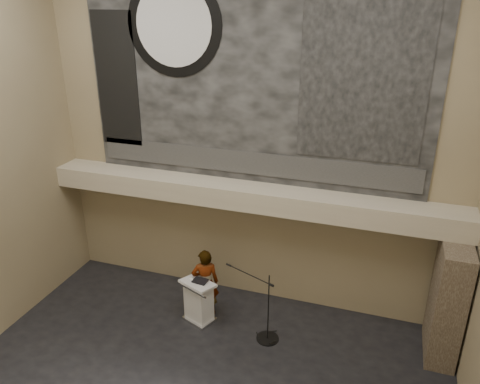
% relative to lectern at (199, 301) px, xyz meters
% --- Properties ---
extents(wall_back, '(10.00, 0.02, 8.50)m').
position_rel_lectern_xyz_m(wall_back, '(0.79, 1.55, 3.70)').
color(wall_back, '#817051').
rests_on(wall_back, floor).
extents(soffit, '(10.00, 0.80, 0.50)m').
position_rel_lectern_xyz_m(soffit, '(0.79, 1.15, 2.40)').
color(soffit, tan).
rests_on(soffit, wall_back).
extents(sprinkler_left, '(0.04, 0.04, 0.06)m').
position_rel_lectern_xyz_m(sprinkler_left, '(-0.81, 1.10, 2.12)').
color(sprinkler_left, '#B2893D').
rests_on(sprinkler_left, soffit).
extents(sprinkler_right, '(0.04, 0.04, 0.06)m').
position_rel_lectern_xyz_m(sprinkler_right, '(2.69, 1.10, 2.12)').
color(sprinkler_right, '#B2893D').
rests_on(sprinkler_right, soffit).
extents(banner, '(8.00, 0.05, 5.00)m').
position_rel_lectern_xyz_m(banner, '(0.79, 1.52, 5.15)').
color(banner, black).
rests_on(banner, wall_back).
extents(banner_text_strip, '(7.76, 0.02, 0.55)m').
position_rel_lectern_xyz_m(banner_text_strip, '(0.79, 1.48, 3.10)').
color(banner_text_strip, '#2D2D2D').
rests_on(banner_text_strip, banner).
extents(banner_clock_rim, '(2.30, 0.02, 2.30)m').
position_rel_lectern_xyz_m(banner_clock_rim, '(-1.01, 1.48, 6.15)').
color(banner_clock_rim, black).
rests_on(banner_clock_rim, banner).
extents(banner_clock_face, '(1.84, 0.02, 1.84)m').
position_rel_lectern_xyz_m(banner_clock_face, '(-1.01, 1.46, 6.15)').
color(banner_clock_face, silver).
rests_on(banner_clock_face, banner).
extents(banner_building_print, '(2.60, 0.02, 3.60)m').
position_rel_lectern_xyz_m(banner_building_print, '(3.19, 1.48, 5.25)').
color(banner_building_print, black).
rests_on(banner_building_print, banner).
extents(banner_brick_print, '(1.10, 0.02, 3.20)m').
position_rel_lectern_xyz_m(banner_brick_print, '(-2.61, 1.48, 4.85)').
color(banner_brick_print, black).
rests_on(banner_brick_print, banner).
extents(stone_pier, '(0.60, 1.40, 2.70)m').
position_rel_lectern_xyz_m(stone_pier, '(5.44, 0.70, 0.80)').
color(stone_pier, '#403427').
rests_on(stone_pier, floor).
extents(lectern, '(0.92, 0.80, 1.14)m').
position_rel_lectern_xyz_m(lectern, '(0.00, 0.00, 0.00)').
color(lectern, silver).
rests_on(lectern, floor).
extents(binder, '(0.36, 0.29, 0.04)m').
position_rel_lectern_xyz_m(binder, '(0.04, 0.03, 0.56)').
color(binder, black).
rests_on(binder, lectern).
extents(papers, '(0.22, 0.30, 0.00)m').
position_rel_lectern_xyz_m(papers, '(-0.16, -0.06, 0.55)').
color(papers, white).
rests_on(papers, lectern).
extents(speaker_person, '(0.77, 0.65, 1.79)m').
position_rel_lectern_xyz_m(speaker_person, '(0.05, 0.30, 0.34)').
color(speaker_person, white).
rests_on(speaker_person, floor).
extents(mic_stand, '(1.42, 0.75, 1.71)m').
position_rel_lectern_xyz_m(mic_stand, '(1.71, -0.11, -0.29)').
color(mic_stand, black).
rests_on(mic_stand, floor).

